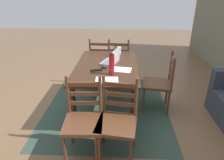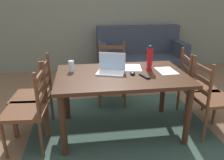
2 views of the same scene
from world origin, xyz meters
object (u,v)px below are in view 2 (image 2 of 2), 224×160
object	(u,v)px
chair_left_far	(35,96)
water_bottle	(150,57)
dining_table	(122,82)
chair_right_near	(210,98)
tv_remote	(145,76)
laptop	(111,68)
couch	(140,57)
drinking_glass	(71,66)
chair_far_head	(112,74)
chair_left_near	(29,110)
chair_right_far	(195,86)
computer_mouse	(133,73)

from	to	relation	value
chair_left_far	water_bottle	xyz separation A→B (m)	(1.41, -0.09, 0.45)
dining_table	chair_left_far	distance (m)	1.08
chair_right_near	tv_remote	world-z (taller)	chair_right_near
laptop	water_bottle	xyz separation A→B (m)	(0.47, 0.01, 0.10)
tv_remote	chair_right_near	bearing A→B (deg)	-22.76
dining_table	chair_left_far	size ratio (longest dim) A/B	1.60
chair_left_far	water_bottle	world-z (taller)	water_bottle
dining_table	laptop	size ratio (longest dim) A/B	4.06
chair_right_near	couch	xyz separation A→B (m)	(-0.25, 2.33, -0.11)
dining_table	drinking_glass	world-z (taller)	drinking_glass
chair_far_head	chair_right_near	bearing A→B (deg)	-44.88
dining_table	chair_left_near	xyz separation A→B (m)	(-1.05, -0.19, -0.20)
water_bottle	drinking_glass	world-z (taller)	water_bottle
chair_right_far	drinking_glass	world-z (taller)	chair_right_far
laptop	computer_mouse	xyz separation A→B (m)	(0.24, -0.11, -0.04)
dining_table	water_bottle	bearing A→B (deg)	15.26
chair_right_near	dining_table	bearing A→B (deg)	169.62
laptop	tv_remote	xyz separation A→B (m)	(0.35, -0.22, -0.05)
laptop	tv_remote	distance (m)	0.41
dining_table	drinking_glass	size ratio (longest dim) A/B	11.45
chair_right_near	laptop	bearing A→B (deg)	166.54
water_bottle	dining_table	bearing A→B (deg)	-164.74
dining_table	couch	distance (m)	2.31
water_bottle	computer_mouse	bearing A→B (deg)	-152.87
chair_right_near	tv_remote	xyz separation A→B (m)	(-0.81, 0.06, 0.30)
dining_table	chair_left_near	bearing A→B (deg)	-169.58
chair_far_head	tv_remote	bearing A→B (deg)	-76.54
dining_table	chair_left_near	distance (m)	1.08
chair_far_head	couch	bearing A→B (deg)	58.65
dining_table	computer_mouse	distance (m)	0.17
chair_left_near	chair_far_head	xyz separation A→B (m)	(1.05, 1.04, 0.00)
dining_table	chair_left_far	xyz separation A→B (m)	(-1.05, 0.19, -0.20)
chair_left_far	couch	xyz separation A→B (m)	(1.84, 1.96, -0.11)
dining_table	tv_remote	world-z (taller)	tv_remote
chair_left_near	tv_remote	world-z (taller)	chair_left_near
computer_mouse	laptop	bearing A→B (deg)	165.26
chair_left_far	laptop	world-z (taller)	laptop
chair_right_far	chair_far_head	xyz separation A→B (m)	(-1.04, 0.65, 0.00)
drinking_glass	chair_left_near	bearing A→B (deg)	-140.94
couch	chair_right_far	bearing A→B (deg)	-82.60
dining_table	water_bottle	xyz separation A→B (m)	(0.36, 0.10, 0.26)
chair_right_far	water_bottle	bearing A→B (deg)	-171.91
dining_table	chair_left_far	world-z (taller)	chair_left_far
chair_right_far	tv_remote	xyz separation A→B (m)	(-0.81, -0.33, 0.30)
chair_right_far	chair_left_far	xyz separation A→B (m)	(-2.10, -0.01, 0.00)
dining_table	chair_left_near	size ratio (longest dim) A/B	1.60
chair_left_far	chair_left_near	world-z (taller)	same
chair_far_head	computer_mouse	bearing A→B (deg)	-82.19
chair_left_near	laptop	distance (m)	1.04
couch	computer_mouse	bearing A→B (deg)	-107.22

